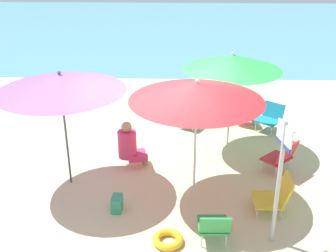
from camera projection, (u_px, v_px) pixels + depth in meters
The scene contains 15 objects.
ground_plane at pixel (155, 181), 7.81m from camera, with size 40.00×40.00×0.00m, color beige.
sea_water at pixel (172, 27), 20.58m from camera, with size 40.00×16.00×0.01m, color #5693A3.
umbrella_green at pixel (233, 62), 8.34m from camera, with size 1.97×1.97×2.07m.
umbrella_purple at pixel (60, 83), 6.99m from camera, with size 2.18×2.18×2.12m.
umbrella_red at pixel (197, 92), 6.71m from camera, with size 2.19×2.19×2.09m.
beach_chair_a at pixel (186, 114), 9.94m from camera, with size 0.76×0.76×0.59m.
beach_chair_b at pixel (214, 225), 6.12m from camera, with size 0.46×0.56×0.60m.
beach_chair_c at pixel (276, 195), 6.86m from camera, with size 0.58×0.54×0.64m.
beach_chair_d at pixel (282, 156), 7.96m from camera, with size 0.73×0.73×0.66m.
beach_chair_e at pixel (270, 116), 9.72m from camera, with size 0.73×0.74×0.62m.
person_a at pixel (129, 145), 8.14m from camera, with size 0.57×0.44×0.95m.
person_b at pixel (243, 108), 9.96m from camera, with size 0.55×0.37×0.90m.
warning_sign at pixel (280, 168), 5.79m from camera, with size 0.12×0.42×1.95m.
swim_ring at pixel (168, 240), 6.24m from camera, with size 0.46×0.46×0.11m, color yellow.
beach_bag at pixel (117, 204), 6.95m from camera, with size 0.28×0.17×0.25m, color #389970.
Camera 1 is at (0.45, -6.67, 4.17)m, focal length 45.34 mm.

